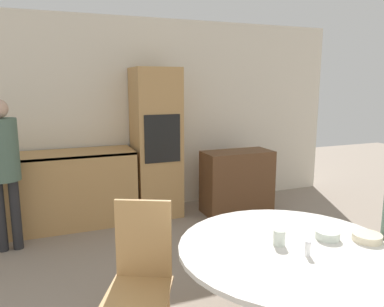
{
  "coord_description": "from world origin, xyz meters",
  "views": [
    {
      "loc": [
        -1.16,
        -0.16,
        1.75
      ],
      "look_at": [
        0.05,
        2.89,
        1.13
      ],
      "focal_mm": 35.0,
      "sensor_mm": 36.0,
      "label": 1
    }
  ],
  "objects": [
    {
      "name": "kitchen_counter",
      "position": [
        -1.18,
        4.52,
        0.48
      ],
      "size": [
        2.07,
        0.6,
        0.92
      ],
      "color": "tan",
      "rests_on": "ground_plane"
    },
    {
      "name": "person_standing",
      "position": [
        -1.58,
        4.02,
        0.99
      ],
      "size": [
        0.32,
        0.32,
        1.6
      ],
      "color": "#262628",
      "rests_on": "ground_plane"
    },
    {
      "name": "bowl_near",
      "position": [
        0.67,
        1.48,
        0.8
      ],
      "size": [
        0.18,
        0.18,
        0.04
      ],
      "color": "beige",
      "rests_on": "dining_table"
    },
    {
      "name": "wall_back",
      "position": [
        0.0,
        4.86,
        1.3
      ],
      "size": [
        6.13,
        0.05,
        2.6
      ],
      "color": "silver",
      "rests_on": "ground_plane"
    },
    {
      "name": "chair_far_left",
      "position": [
        -0.63,
        2.08,
        0.54
      ],
      "size": [
        0.53,
        0.53,
        0.99
      ],
      "rotation": [
        0.0,
        0.0,
        5.83
      ],
      "color": "tan",
      "rests_on": "ground_plane"
    },
    {
      "name": "bowl_centre",
      "position": [
        0.46,
        1.59,
        0.81
      ],
      "size": [
        0.15,
        0.15,
        0.05
      ],
      "color": "silver",
      "rests_on": "dining_table"
    },
    {
      "name": "sideboard",
      "position": [
        1.23,
        4.2,
        0.42
      ],
      "size": [
        0.94,
        0.45,
        0.85
      ],
      "color": "brown",
      "rests_on": "ground_plane"
    },
    {
      "name": "cup",
      "position": [
        0.12,
        1.63,
        0.83
      ],
      "size": [
        0.07,
        0.07,
        0.1
      ],
      "color": "silver",
      "rests_on": "dining_table"
    },
    {
      "name": "salt_shaker",
      "position": [
        0.19,
        1.45,
        0.82
      ],
      "size": [
        0.03,
        0.03,
        0.09
      ],
      "color": "white",
      "rests_on": "dining_table"
    },
    {
      "name": "dining_table",
      "position": [
        0.16,
        1.59,
        0.54
      ],
      "size": [
        1.34,
        1.34,
        0.78
      ],
      "color": "brown",
      "rests_on": "ground_plane"
    },
    {
      "name": "oven_unit",
      "position": [
        0.19,
        4.53,
        0.97
      ],
      "size": [
        0.58,
        0.59,
        1.94
      ],
      "color": "tan",
      "rests_on": "ground_plane"
    }
  ]
}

